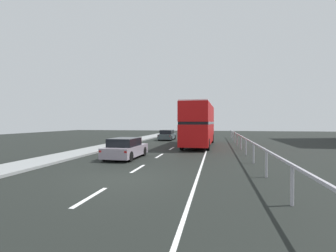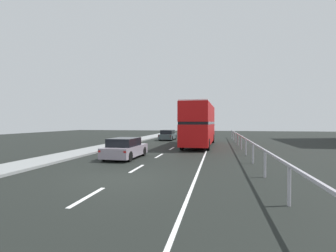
# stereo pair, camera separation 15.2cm
# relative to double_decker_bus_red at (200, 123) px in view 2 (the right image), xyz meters

# --- Properties ---
(ground_plane) EXTENTS (74.18, 120.00, 0.10)m
(ground_plane) POSITION_rel_double_decker_bus_red_xyz_m (-2.30, -15.40, -2.31)
(ground_plane) COLOR black
(lane_paint_markings) EXTENTS (3.32, 46.00, 0.01)m
(lane_paint_markings) POSITION_rel_double_decker_bus_red_xyz_m (-0.30, -7.01, -2.26)
(lane_paint_markings) COLOR silver
(lane_paint_markings) RESTS_ON ground
(bridge_side_railing) EXTENTS (0.10, 42.00, 1.21)m
(bridge_side_railing) POSITION_rel_double_decker_bus_red_xyz_m (3.82, -6.40, -1.28)
(bridge_side_railing) COLOR #ADA9B4
(bridge_side_railing) RESTS_ON ground
(double_decker_bus_red) EXTENTS (2.81, 11.10, 4.22)m
(double_decker_bus_red) POSITION_rel_double_decker_bus_red_xyz_m (0.00, 0.00, 0.00)
(double_decker_bus_red) COLOR red
(double_decker_bus_red) RESTS_ON ground
(hatchback_car_near) EXTENTS (1.94, 4.17, 1.36)m
(hatchback_car_near) POSITION_rel_double_decker_bus_red_xyz_m (-4.24, -9.71, -1.61)
(hatchback_car_near) COLOR gray
(hatchback_car_near) RESTS_ON ground
(sedan_car_ahead) EXTENTS (1.80, 4.15, 1.35)m
(sedan_car_ahead) POSITION_rel_double_decker_bus_red_xyz_m (-4.75, 7.56, -1.61)
(sedan_car_ahead) COLOR #425155
(sedan_car_ahead) RESTS_ON ground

